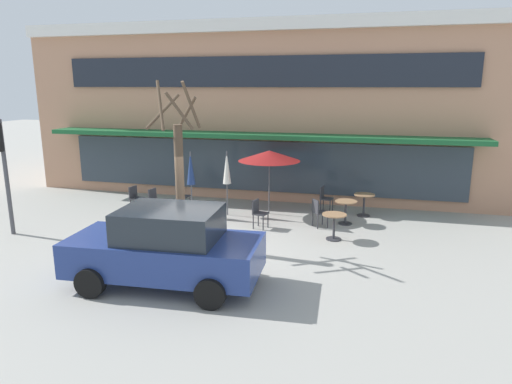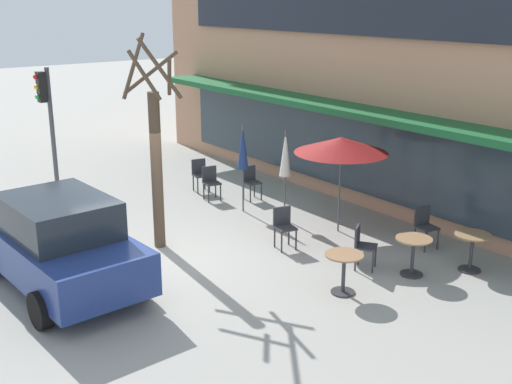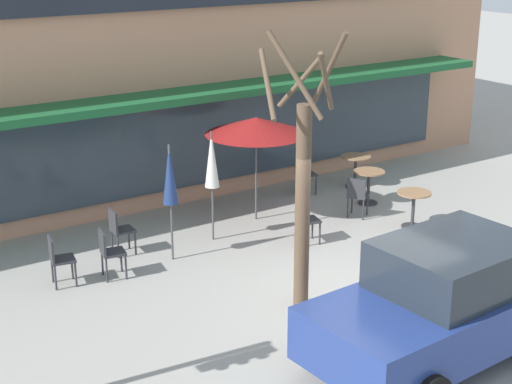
# 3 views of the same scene
# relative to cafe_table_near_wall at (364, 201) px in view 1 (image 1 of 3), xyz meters

# --- Properties ---
(ground_plane) EXTENTS (80.00, 80.00, 0.00)m
(ground_plane) POSITION_rel_cafe_table_near_wall_xyz_m (-4.09, -4.76, -0.52)
(ground_plane) COLOR #9E9B93
(building_facade) EXTENTS (18.91, 9.10, 6.69)m
(building_facade) POSITION_rel_cafe_table_near_wall_xyz_m (-4.09, 5.20, 2.83)
(building_facade) COLOR tan
(building_facade) RESTS_ON ground
(cafe_table_near_wall) EXTENTS (0.70, 0.70, 0.76)m
(cafe_table_near_wall) POSITION_rel_cafe_table_near_wall_xyz_m (0.00, 0.00, 0.00)
(cafe_table_near_wall) COLOR #333338
(cafe_table_near_wall) RESTS_ON ground
(cafe_table_streetside) EXTENTS (0.70, 0.70, 0.76)m
(cafe_table_streetside) POSITION_rel_cafe_table_near_wall_xyz_m (-0.55, -1.08, 0.00)
(cafe_table_streetside) COLOR #333338
(cafe_table_streetside) RESTS_ON ground
(cafe_table_by_tree) EXTENTS (0.70, 0.70, 0.76)m
(cafe_table_by_tree) POSITION_rel_cafe_table_near_wall_xyz_m (-0.78, -2.70, 0.00)
(cafe_table_by_tree) COLOR #333338
(cafe_table_by_tree) RESTS_ON ground
(patio_umbrella_green_folded) EXTENTS (0.28, 0.28, 2.20)m
(patio_umbrella_green_folded) POSITION_rel_cafe_table_near_wall_xyz_m (-5.65, -1.43, 1.11)
(patio_umbrella_green_folded) COLOR #4C4C51
(patio_umbrella_green_folded) RESTS_ON ground
(patio_umbrella_cream_folded) EXTENTS (2.10, 2.10, 2.20)m
(patio_umbrella_cream_folded) POSITION_rel_cafe_table_near_wall_xyz_m (-3.18, -0.51, 1.51)
(patio_umbrella_cream_folded) COLOR #4C4C51
(patio_umbrella_cream_folded) RESTS_ON ground
(patio_umbrella_corner_open) EXTENTS (0.28, 0.28, 2.20)m
(patio_umbrella_corner_open) POSITION_rel_cafe_table_near_wall_xyz_m (-4.52, -1.00, 1.11)
(patio_umbrella_corner_open) COLOR #4C4C51
(patio_umbrella_corner_open) RESTS_ON ground
(cafe_chair_0) EXTENTS (0.43, 0.43, 0.89)m
(cafe_chair_0) POSITION_rel_cafe_table_near_wall_xyz_m (-6.36, -0.66, 0.01)
(cafe_chair_0) COLOR #333338
(cafe_chair_0) RESTS_ON ground
(cafe_chair_1) EXTENTS (0.47, 0.47, 0.89)m
(cafe_chair_1) POSITION_rel_cafe_table_near_wall_xyz_m (-7.79, -1.35, 0.01)
(cafe_chair_1) COLOR #333338
(cafe_chair_1) RESTS_ON ground
(cafe_chair_2) EXTENTS (0.47, 0.47, 0.89)m
(cafe_chair_2) POSITION_rel_cafe_table_near_wall_xyz_m (-6.95, -1.54, 0.01)
(cafe_chair_2) COLOR #333338
(cafe_chair_2) RESTS_ON ground
(cafe_chair_3) EXTENTS (0.56, 0.56, 0.89)m
(cafe_chair_3) POSITION_rel_cafe_table_near_wall_xyz_m (-1.36, -1.63, 0.01)
(cafe_chair_3) COLOR #333338
(cafe_chair_3) RESTS_ON ground
(cafe_chair_4) EXTENTS (0.47, 0.47, 0.89)m
(cafe_chair_4) POSITION_rel_cafe_table_near_wall_xyz_m (-1.35, 0.25, 0.01)
(cafe_chair_4) COLOR #333338
(cafe_chair_4) RESTS_ON ground
(cafe_chair_5) EXTENTS (0.48, 0.48, 0.89)m
(cafe_chair_5) POSITION_rel_cafe_table_near_wall_xyz_m (-3.14, -2.16, 0.01)
(cafe_chair_5) COLOR #333338
(cafe_chair_5) RESTS_ON ground
(parked_sedan) EXTENTS (4.29, 2.19, 1.76)m
(parked_sedan) POSITION_rel_cafe_table_near_wall_xyz_m (-4.09, -6.69, 0.36)
(parked_sedan) COLOR navy
(parked_sedan) RESTS_ON ground
(street_tree) EXTENTS (1.30, 1.42, 4.47)m
(street_tree) POSITION_rel_cafe_table_near_wall_xyz_m (-4.81, -4.25, 1.52)
(street_tree) COLOR brown
(street_tree) RESTS_ON ground
(traffic_light_pole) EXTENTS (0.26, 0.44, 3.40)m
(traffic_light_pole) POSITION_rel_cafe_table_near_wall_xyz_m (-10.11, -4.63, 1.78)
(traffic_light_pole) COLOR #47474C
(traffic_light_pole) RESTS_ON ground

